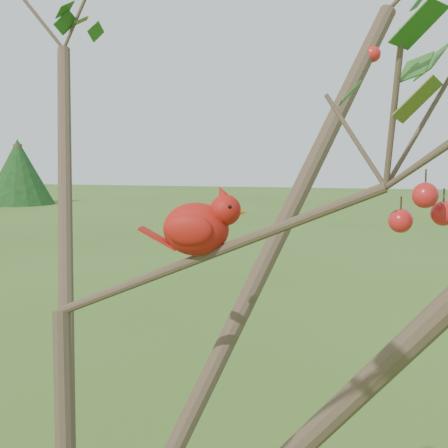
# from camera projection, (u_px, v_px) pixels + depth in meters

# --- Properties ---
(crabapple_tree) EXTENTS (2.35, 2.05, 2.95)m
(crabapple_tree) POSITION_uv_depth(u_px,v_px,m) (62.00, 232.00, 1.05)
(crabapple_tree) COLOR #413023
(crabapple_tree) RESTS_ON ground
(cardinal) EXTENTS (0.20, 0.10, 0.14)m
(cardinal) POSITION_uv_depth(u_px,v_px,m) (200.00, 226.00, 1.09)
(cardinal) COLOR #AC160E
(cardinal) RESTS_ON ground
(distant_trees) EXTENTS (40.10, 10.17, 3.14)m
(distant_trees) POSITION_uv_depth(u_px,v_px,m) (268.00, 174.00, 24.37)
(distant_trees) COLOR #413023
(distant_trees) RESTS_ON ground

